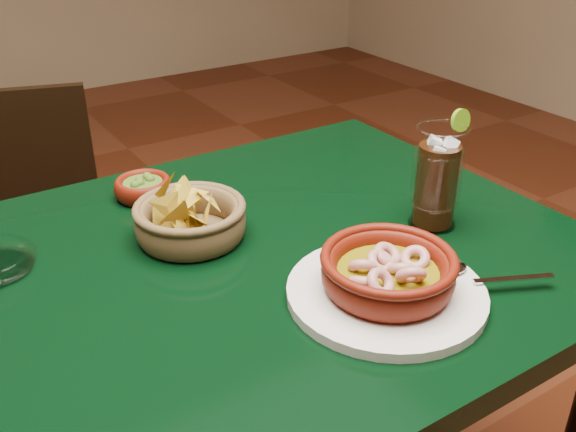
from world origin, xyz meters
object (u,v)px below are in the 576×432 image
dining_table (204,325)px  dining_chair (27,256)px  shrimp_plate (388,277)px  cola_drink (437,178)px  chip_basket (190,220)px

dining_table → dining_chair: dining_chair is taller
dining_chair → shrimp_plate: size_ratio=2.38×
dining_table → shrimp_plate: 0.30m
dining_table → cola_drink: bearing=-11.4°
dining_table → shrimp_plate: (0.19, -0.20, 0.13)m
chip_basket → dining_chair: bearing=105.6°
shrimp_plate → cola_drink: 0.24m
chip_basket → cola_drink: size_ratio=1.09×
dining_table → cola_drink: size_ratio=6.25×
dining_chair → chip_basket: size_ratio=3.99×
dining_table → dining_chair: 0.74m
shrimp_plate → chip_basket: (-0.15, 0.29, -0.00)m
shrimp_plate → dining_table: bearing=133.2°
dining_table → cola_drink: (0.39, -0.08, 0.18)m
dining_table → dining_chair: bearing=101.1°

